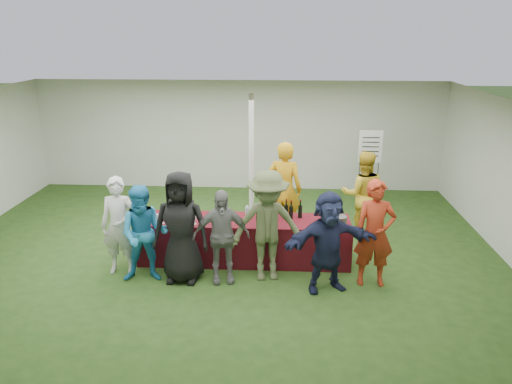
# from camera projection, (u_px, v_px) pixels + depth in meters

# --- Properties ---
(ground) EXTENTS (60.00, 60.00, 0.00)m
(ground) POSITION_uv_depth(u_px,v_px,m) (220.00, 254.00, 8.96)
(ground) COLOR #284719
(ground) RESTS_ON ground
(tent) EXTENTS (10.00, 10.00, 10.00)m
(tent) POSITION_uv_depth(u_px,v_px,m) (251.00, 164.00, 9.66)
(tent) COLOR white
(tent) RESTS_ON ground
(serving_table) EXTENTS (3.60, 0.80, 0.75)m
(serving_table) POSITION_uv_depth(u_px,v_px,m) (244.00, 240.00, 8.61)
(serving_table) COLOR #540A0B
(serving_table) RESTS_ON ground
(wine_bottles) EXTENTS (0.75, 0.13, 0.32)m
(wine_bottles) POSITION_uv_depth(u_px,v_px,m) (281.00, 211.00, 8.54)
(wine_bottles) COLOR black
(wine_bottles) RESTS_ON serving_table
(wine_glasses) EXTENTS (2.84, 0.14, 0.16)m
(wine_glasses) POSITION_uv_depth(u_px,v_px,m) (208.00, 218.00, 8.25)
(wine_glasses) COLOR silver
(wine_glasses) RESTS_ON serving_table
(water_bottle) EXTENTS (0.07, 0.07, 0.23)m
(water_bottle) POSITION_uv_depth(u_px,v_px,m) (247.00, 212.00, 8.53)
(water_bottle) COLOR silver
(water_bottle) RESTS_ON serving_table
(bar_towel) EXTENTS (0.25, 0.18, 0.03)m
(bar_towel) POSITION_uv_depth(u_px,v_px,m) (331.00, 220.00, 8.45)
(bar_towel) COLOR white
(bar_towel) RESTS_ON serving_table
(dump_bucket) EXTENTS (0.25, 0.25, 0.18)m
(dump_bucket) POSITION_uv_depth(u_px,v_px,m) (339.00, 221.00, 8.17)
(dump_bucket) COLOR slate
(dump_bucket) RESTS_ON serving_table
(wine_list_sign) EXTENTS (0.50, 0.03, 1.80)m
(wine_list_sign) POSITION_uv_depth(u_px,v_px,m) (370.00, 153.00, 10.74)
(wine_list_sign) COLOR slate
(wine_list_sign) RESTS_ON ground
(staff_pourer) EXTENTS (0.76, 0.58, 1.86)m
(staff_pourer) POSITION_uv_depth(u_px,v_px,m) (284.00, 189.00, 9.52)
(staff_pourer) COLOR orange
(staff_pourer) RESTS_ON ground
(staff_back) EXTENTS (0.82, 0.64, 1.68)m
(staff_back) POSITION_uv_depth(u_px,v_px,m) (363.00, 194.00, 9.53)
(staff_back) COLOR gold
(staff_back) RESTS_ON ground
(customer_0) EXTENTS (0.60, 0.39, 1.63)m
(customer_0) POSITION_uv_depth(u_px,v_px,m) (119.00, 226.00, 8.04)
(customer_0) COLOR silver
(customer_0) RESTS_ON ground
(customer_1) EXTENTS (0.82, 0.67, 1.57)m
(customer_1) POSITION_uv_depth(u_px,v_px,m) (144.00, 234.00, 7.79)
(customer_1) COLOR #2583BB
(customer_1) RESTS_ON ground
(customer_2) EXTENTS (0.90, 0.61, 1.80)m
(customer_2) POSITION_uv_depth(u_px,v_px,m) (181.00, 227.00, 7.77)
(customer_2) COLOR black
(customer_2) RESTS_ON ground
(customer_3) EXTENTS (0.95, 0.53, 1.52)m
(customer_3) POSITION_uv_depth(u_px,v_px,m) (221.00, 236.00, 7.77)
(customer_3) COLOR slate
(customer_3) RESTS_ON ground
(customer_4) EXTENTS (1.26, 0.85, 1.80)m
(customer_4) POSITION_uv_depth(u_px,v_px,m) (268.00, 226.00, 7.81)
(customer_4) COLOR #4C5733
(customer_4) RESTS_ON ground
(customer_5) EXTENTS (1.54, 0.92, 1.58)m
(customer_5) POSITION_uv_depth(u_px,v_px,m) (328.00, 242.00, 7.49)
(customer_5) COLOR #1C2141
(customer_5) RESTS_ON ground
(customer_6) EXTENTS (0.62, 0.41, 1.70)m
(customer_6) POSITION_uv_depth(u_px,v_px,m) (375.00, 234.00, 7.65)
(customer_6) COLOR #A12C15
(customer_6) RESTS_ON ground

